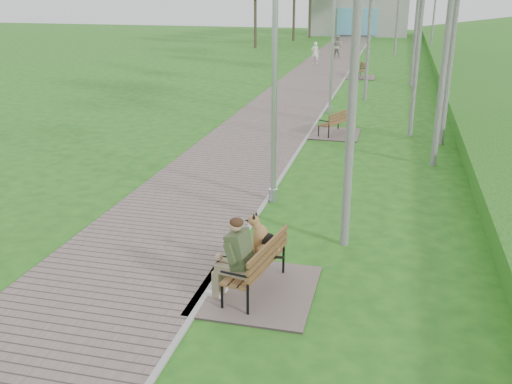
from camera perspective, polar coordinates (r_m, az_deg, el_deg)
ground at (r=13.49m, az=0.32°, el=-2.09°), size 120.00×120.00×0.00m
walkway at (r=34.34m, az=6.00°, el=11.49°), size 3.50×67.00×0.04m
kerb at (r=34.15m, az=8.96°, el=11.32°), size 0.10×67.00×0.05m
building_north at (r=63.35m, az=10.28°, el=16.99°), size 10.00×5.20×4.00m
bench_main at (r=9.93m, az=-0.58°, el=-7.49°), size 2.01×2.23×1.75m
bench_second at (r=20.73m, az=7.77°, el=6.25°), size 1.75×1.95×1.07m
bench_third at (r=34.11m, az=10.33°, el=11.51°), size 1.67×1.86×1.03m
lamp_post_near at (r=13.46m, az=1.84°, el=9.71°), size 0.22×0.22×5.71m
lamp_post_second at (r=23.86m, az=7.61°, el=13.23°), size 0.19×0.19×4.95m
lamp_post_third at (r=48.48m, az=11.27°, el=16.81°), size 0.22×0.22×5.61m
lamp_post_far at (r=63.29m, az=11.92°, el=17.14°), size 0.19×0.19×4.88m
pedestrian_near at (r=39.44m, az=5.94°, el=13.65°), size 0.56×0.39×1.48m
pedestrian_far at (r=43.15m, az=8.11°, el=14.21°), size 0.96×0.87×1.63m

